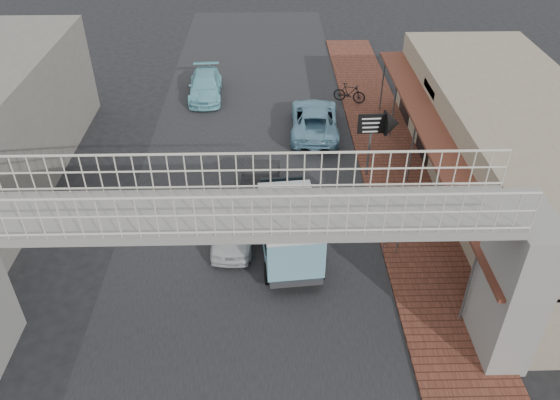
{
  "coord_description": "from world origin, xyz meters",
  "views": [
    {
      "loc": [
        0.85,
        -14.9,
        13.37
      ],
      "look_at": [
        1.22,
        1.26,
        1.8
      ],
      "focal_mm": 35.0,
      "sensor_mm": 36.0,
      "label": 1
    }
  ],
  "objects_px": {
    "white_hatchback": "(234,226)",
    "arrow_sign": "(390,124)",
    "angkot_far": "(205,86)",
    "street_clock": "(397,202)",
    "motorcycle_far": "(349,93)",
    "angkot_curb": "(314,119)",
    "motorcycle_near": "(388,197)",
    "angkot_van": "(289,224)",
    "dark_sedan": "(260,192)"
  },
  "relations": [
    {
      "from": "angkot_curb",
      "to": "street_clock",
      "type": "height_order",
      "value": "street_clock"
    },
    {
      "from": "arrow_sign",
      "to": "angkot_far",
      "type": "bearing_deg",
      "value": 133.34
    },
    {
      "from": "arrow_sign",
      "to": "motorcycle_near",
      "type": "bearing_deg",
      "value": -99.16
    },
    {
      "from": "white_hatchback",
      "to": "angkot_far",
      "type": "relative_size",
      "value": 0.85
    },
    {
      "from": "angkot_far",
      "to": "motorcycle_far",
      "type": "xyz_separation_m",
      "value": [
        8.06,
        -1.15,
        0.01
      ]
    },
    {
      "from": "arrow_sign",
      "to": "angkot_curb",
      "type": "bearing_deg",
      "value": 121.58
    },
    {
      "from": "motorcycle_near",
      "to": "arrow_sign",
      "type": "distance_m",
      "value": 3.21
    },
    {
      "from": "angkot_van",
      "to": "arrow_sign",
      "type": "bearing_deg",
      "value": 44.17
    },
    {
      "from": "street_clock",
      "to": "motorcycle_near",
      "type": "bearing_deg",
      "value": 103.84
    },
    {
      "from": "angkot_curb",
      "to": "angkot_van",
      "type": "height_order",
      "value": "angkot_van"
    },
    {
      "from": "motorcycle_near",
      "to": "street_clock",
      "type": "distance_m",
      "value": 3.2
    },
    {
      "from": "motorcycle_far",
      "to": "arrow_sign",
      "type": "relative_size",
      "value": 0.59
    },
    {
      "from": "dark_sedan",
      "to": "street_clock",
      "type": "distance_m",
      "value": 5.91
    },
    {
      "from": "white_hatchback",
      "to": "motorcycle_near",
      "type": "bearing_deg",
      "value": 20.63
    },
    {
      "from": "motorcycle_near",
      "to": "street_clock",
      "type": "xyz_separation_m",
      "value": [
        -0.35,
        -2.69,
        1.7
      ]
    },
    {
      "from": "angkot_van",
      "to": "motorcycle_far",
      "type": "bearing_deg",
      "value": 67.91
    },
    {
      "from": "motorcycle_far",
      "to": "arrow_sign",
      "type": "xyz_separation_m",
      "value": [
        0.62,
        -7.41,
        1.95
      ]
    },
    {
      "from": "motorcycle_near",
      "to": "motorcycle_far",
      "type": "distance_m",
      "value": 9.89
    },
    {
      "from": "white_hatchback",
      "to": "arrow_sign",
      "type": "relative_size",
      "value": 1.21
    },
    {
      "from": "angkot_curb",
      "to": "street_clock",
      "type": "bearing_deg",
      "value": 106.34
    },
    {
      "from": "angkot_far",
      "to": "white_hatchback",
      "type": "bearing_deg",
      "value": -82.69
    },
    {
      "from": "angkot_far",
      "to": "arrow_sign",
      "type": "xyz_separation_m",
      "value": [
        8.68,
        -8.56,
        1.95
      ]
    },
    {
      "from": "angkot_far",
      "to": "motorcycle_far",
      "type": "relative_size",
      "value": 2.43
    },
    {
      "from": "street_clock",
      "to": "dark_sedan",
      "type": "bearing_deg",
      "value": 169.75
    },
    {
      "from": "motorcycle_near",
      "to": "motorcycle_far",
      "type": "bearing_deg",
      "value": -3.81
    },
    {
      "from": "white_hatchback",
      "to": "motorcycle_far",
      "type": "distance_m",
      "value": 13.09
    },
    {
      "from": "angkot_far",
      "to": "street_clock",
      "type": "height_order",
      "value": "street_clock"
    },
    {
      "from": "dark_sedan",
      "to": "street_clock",
      "type": "height_order",
      "value": "street_clock"
    },
    {
      "from": "angkot_curb",
      "to": "angkot_far",
      "type": "distance_m",
      "value": 7.32
    },
    {
      "from": "motorcycle_far",
      "to": "street_clock",
      "type": "height_order",
      "value": "street_clock"
    },
    {
      "from": "angkot_far",
      "to": "street_clock",
      "type": "xyz_separation_m",
      "value": [
        8.02,
        -13.72,
        1.63
      ]
    },
    {
      "from": "motorcycle_near",
      "to": "arrow_sign",
      "type": "bearing_deg",
      "value": -12.69
    },
    {
      "from": "angkot_curb",
      "to": "arrow_sign",
      "type": "distance_m",
      "value": 5.39
    },
    {
      "from": "angkot_van",
      "to": "motorcycle_near",
      "type": "xyz_separation_m",
      "value": [
        4.13,
        2.7,
        -0.81
      ]
    },
    {
      "from": "angkot_far",
      "to": "arrow_sign",
      "type": "distance_m",
      "value": 12.35
    },
    {
      "from": "street_clock",
      "to": "arrow_sign",
      "type": "xyz_separation_m",
      "value": [
        0.66,
        5.16,
        0.32
      ]
    },
    {
      "from": "angkot_curb",
      "to": "angkot_far",
      "type": "height_order",
      "value": "angkot_curb"
    },
    {
      "from": "angkot_van",
      "to": "street_clock",
      "type": "distance_m",
      "value": 3.88
    },
    {
      "from": "white_hatchback",
      "to": "arrow_sign",
      "type": "distance_m",
      "value": 8.0
    },
    {
      "from": "motorcycle_far",
      "to": "dark_sedan",
      "type": "bearing_deg",
      "value": 173.49
    },
    {
      "from": "angkot_curb",
      "to": "angkot_van",
      "type": "bearing_deg",
      "value": 83.54
    },
    {
      "from": "angkot_curb",
      "to": "arrow_sign",
      "type": "xyz_separation_m",
      "value": [
        2.8,
        -4.2,
        1.89
      ]
    },
    {
      "from": "street_clock",
      "to": "angkot_curb",
      "type": "bearing_deg",
      "value": 124.1
    },
    {
      "from": "angkot_curb",
      "to": "angkot_van",
      "type": "xyz_separation_m",
      "value": [
        -1.64,
        -9.38,
        0.67
      ]
    },
    {
      "from": "angkot_far",
      "to": "dark_sedan",
      "type": "bearing_deg",
      "value": -76.09
    },
    {
      "from": "angkot_curb",
      "to": "dark_sedan",
      "type": "bearing_deg",
      "value": 70.42
    },
    {
      "from": "white_hatchback",
      "to": "angkot_far",
      "type": "bearing_deg",
      "value": 103.84
    },
    {
      "from": "white_hatchback",
      "to": "motorcycle_far",
      "type": "bearing_deg",
      "value": 67.54
    },
    {
      "from": "white_hatchback",
      "to": "motorcycle_near",
      "type": "distance_m",
      "value": 6.42
    },
    {
      "from": "white_hatchback",
      "to": "dark_sedan",
      "type": "xyz_separation_m",
      "value": [
        0.94,
        2.12,
        0.06
      ]
    }
  ]
}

